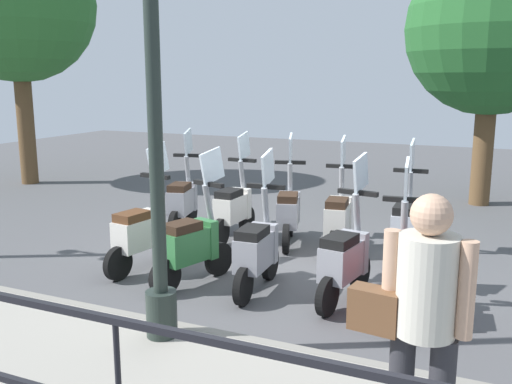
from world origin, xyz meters
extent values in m
plane|color=#4C4C4F|center=(0.00, 0.00, 0.00)|extent=(28.00, 28.00, 0.00)
cube|color=gray|center=(-2.15, 0.00, 0.07)|extent=(0.10, 20.00, 0.15)
cube|color=black|center=(-4.20, 0.00, 1.20)|extent=(0.04, 16.00, 0.04)
cube|color=black|center=(-4.20, 0.00, 0.73)|extent=(0.04, 16.00, 0.04)
cylinder|color=#232D28|center=(-2.40, 0.22, 0.35)|extent=(0.26, 0.26, 0.40)
cylinder|color=#232D28|center=(-2.40, 0.22, 2.33)|extent=(0.12, 0.12, 4.35)
cylinder|color=beige|center=(-3.25, -2.02, 1.25)|extent=(0.36, 0.36, 0.55)
sphere|color=tan|center=(-3.25, -2.02, 1.63)|extent=(0.22, 0.22, 0.22)
cylinder|color=tan|center=(-3.28, -2.22, 1.26)|extent=(0.09, 0.09, 0.52)
cylinder|color=tan|center=(-3.23, -1.83, 1.26)|extent=(0.09, 0.09, 0.52)
cube|color=brown|center=(-3.27, -1.76, 1.07)|extent=(0.18, 0.30, 0.24)
cylinder|color=brown|center=(3.12, 7.29, 1.30)|extent=(0.36, 0.36, 2.61)
sphere|color=#2D6B2D|center=(3.12, 7.29, 3.84)|extent=(3.29, 3.29, 3.29)
cylinder|color=brown|center=(4.89, -1.95, 1.01)|extent=(0.36, 0.36, 2.02)
sphere|color=#235B28|center=(4.89, -1.95, 3.14)|extent=(3.01, 3.01, 3.01)
cylinder|color=black|center=(-0.43, -1.45, 0.20)|extent=(0.41, 0.13, 0.40)
cylinder|color=black|center=(-1.26, -1.55, 0.20)|extent=(0.41, 0.13, 0.40)
cube|color=#B21E1E|center=(-0.93, -1.51, 0.48)|extent=(0.63, 0.35, 0.36)
cube|color=#B21E1E|center=(-0.64, -1.48, 0.50)|extent=(0.15, 0.31, 0.44)
cube|color=#4C2D19|center=(-1.00, -1.52, 0.71)|extent=(0.43, 0.30, 0.10)
cylinder|color=gray|center=(-0.58, -1.47, 0.85)|extent=(0.19, 0.09, 0.55)
cube|color=black|center=(-0.58, -1.47, 1.13)|extent=(0.11, 0.44, 0.05)
cube|color=silver|center=(-0.52, -1.46, 1.33)|extent=(0.39, 0.07, 0.42)
cylinder|color=black|center=(-0.28, -0.97, 0.20)|extent=(0.41, 0.14, 0.40)
cylinder|color=black|center=(-1.10, -0.85, 0.20)|extent=(0.41, 0.14, 0.40)
cube|color=gray|center=(-0.77, -0.90, 0.48)|extent=(0.64, 0.37, 0.36)
cube|color=gray|center=(-0.49, -0.94, 0.50)|extent=(0.16, 0.31, 0.44)
cube|color=black|center=(-0.84, -0.89, 0.71)|extent=(0.44, 0.32, 0.10)
cylinder|color=gray|center=(-0.43, -0.95, 0.85)|extent=(0.19, 0.10, 0.55)
cube|color=black|center=(-0.43, -0.95, 1.13)|extent=(0.13, 0.44, 0.05)
cube|color=silver|center=(-0.37, -0.96, 1.33)|extent=(0.39, 0.09, 0.42)
cylinder|color=black|center=(-0.36, 0.07, 0.20)|extent=(0.40, 0.10, 0.40)
cylinder|color=black|center=(-1.19, 0.03, 0.20)|extent=(0.40, 0.10, 0.40)
cube|color=gray|center=(-0.86, 0.05, 0.48)|extent=(0.61, 0.31, 0.36)
cube|color=gray|center=(-0.57, 0.06, 0.50)|extent=(0.14, 0.31, 0.44)
cube|color=black|center=(-0.93, 0.04, 0.71)|extent=(0.41, 0.28, 0.10)
cylinder|color=gray|center=(-0.51, 0.07, 0.85)|extent=(0.19, 0.08, 0.55)
cube|color=black|center=(-0.51, 0.07, 1.13)|extent=(0.08, 0.44, 0.05)
cube|color=silver|center=(-0.45, 0.07, 1.33)|extent=(0.39, 0.05, 0.42)
cylinder|color=black|center=(-0.48, 0.68, 0.20)|extent=(0.41, 0.19, 0.40)
cylinder|color=black|center=(-1.28, 0.92, 0.20)|extent=(0.41, 0.19, 0.40)
cube|color=#2D6B38|center=(-0.96, 0.82, 0.48)|extent=(0.66, 0.44, 0.36)
cube|color=#2D6B38|center=(-0.69, 0.74, 0.50)|extent=(0.20, 0.32, 0.44)
cube|color=black|center=(-1.03, 0.84, 0.71)|extent=(0.46, 0.36, 0.10)
cylinder|color=gray|center=(-0.63, 0.72, 0.85)|extent=(0.20, 0.12, 0.55)
cube|color=black|center=(-0.63, 0.72, 1.13)|extent=(0.18, 0.44, 0.05)
cube|color=silver|center=(-0.57, 0.71, 1.33)|extent=(0.38, 0.14, 0.42)
cylinder|color=black|center=(-0.29, 1.55, 0.20)|extent=(0.41, 0.14, 0.40)
cylinder|color=black|center=(-1.11, 1.67, 0.20)|extent=(0.41, 0.14, 0.40)
cube|color=beige|center=(-0.79, 1.62, 0.48)|extent=(0.63, 0.36, 0.36)
cube|color=beige|center=(-0.50, 1.58, 0.50)|extent=(0.16, 0.31, 0.44)
cube|color=#4C2D19|center=(-0.86, 1.63, 0.71)|extent=(0.43, 0.32, 0.10)
cylinder|color=gray|center=(-0.44, 1.57, 0.85)|extent=(0.19, 0.10, 0.55)
cube|color=black|center=(-0.44, 1.57, 1.13)|extent=(0.12, 0.44, 0.05)
cube|color=silver|center=(-0.38, 1.56, 1.33)|extent=(0.39, 0.09, 0.42)
cylinder|color=black|center=(1.39, -1.23, 0.20)|extent=(0.40, 0.10, 0.40)
cylinder|color=black|center=(0.56, -1.26, 0.20)|extent=(0.40, 0.10, 0.40)
cube|color=#B7BCC6|center=(0.89, -1.25, 0.48)|extent=(0.61, 0.31, 0.36)
cube|color=#B7BCC6|center=(1.18, -1.23, 0.50)|extent=(0.13, 0.31, 0.44)
cube|color=black|center=(0.82, -1.25, 0.71)|extent=(0.41, 0.28, 0.10)
cylinder|color=gray|center=(1.24, -1.23, 0.85)|extent=(0.19, 0.08, 0.55)
cube|color=black|center=(1.24, -1.23, 1.13)|extent=(0.08, 0.44, 0.05)
cube|color=silver|center=(1.30, -1.23, 1.33)|extent=(0.39, 0.05, 0.42)
cylinder|color=black|center=(1.40, -0.30, 0.20)|extent=(0.41, 0.14, 0.40)
cylinder|color=black|center=(0.58, -0.41, 0.20)|extent=(0.41, 0.14, 0.40)
cube|color=beige|center=(0.91, -0.37, 0.48)|extent=(0.63, 0.36, 0.36)
cube|color=beige|center=(1.19, -0.33, 0.50)|extent=(0.16, 0.31, 0.44)
cube|color=black|center=(0.84, -0.38, 0.71)|extent=(0.43, 0.31, 0.10)
cylinder|color=gray|center=(1.25, -0.32, 0.85)|extent=(0.19, 0.10, 0.55)
cube|color=black|center=(1.25, -0.32, 1.13)|extent=(0.12, 0.44, 0.05)
cube|color=silver|center=(1.31, -0.31, 1.33)|extent=(0.39, 0.08, 0.42)
cylinder|color=black|center=(1.44, 0.50, 0.20)|extent=(0.41, 0.19, 0.40)
cylinder|color=black|center=(0.65, 0.26, 0.20)|extent=(0.41, 0.19, 0.40)
cube|color=gray|center=(0.96, 0.35, 0.48)|extent=(0.66, 0.44, 0.36)
cube|color=gray|center=(1.24, 0.44, 0.50)|extent=(0.20, 0.32, 0.44)
cube|color=black|center=(0.90, 0.33, 0.71)|extent=(0.46, 0.36, 0.10)
cylinder|color=gray|center=(1.30, 0.45, 0.85)|extent=(0.20, 0.12, 0.55)
cube|color=black|center=(1.30, 0.45, 1.13)|extent=(0.18, 0.44, 0.05)
cube|color=silver|center=(1.35, 0.47, 1.33)|extent=(0.38, 0.14, 0.42)
cylinder|color=black|center=(1.37, 1.17, 0.20)|extent=(0.40, 0.09, 0.40)
cylinder|color=black|center=(0.54, 1.19, 0.20)|extent=(0.40, 0.09, 0.40)
cube|color=beige|center=(0.87, 1.18, 0.48)|extent=(0.61, 0.29, 0.36)
cube|color=beige|center=(1.16, 1.18, 0.50)|extent=(0.13, 0.30, 0.44)
cube|color=black|center=(0.80, 1.19, 0.71)|extent=(0.41, 0.27, 0.10)
cylinder|color=gray|center=(1.22, 1.18, 0.85)|extent=(0.18, 0.07, 0.55)
cube|color=black|center=(1.22, 1.18, 1.13)|extent=(0.07, 0.44, 0.05)
cube|color=silver|center=(1.28, 1.18, 1.33)|extent=(0.39, 0.04, 0.42)
cylinder|color=black|center=(1.48, 2.20, 0.20)|extent=(0.41, 0.17, 0.40)
cylinder|color=black|center=(0.68, 2.02, 0.20)|extent=(0.41, 0.17, 0.40)
cube|color=gray|center=(1.00, 2.09, 0.48)|extent=(0.65, 0.41, 0.36)
cube|color=gray|center=(1.28, 2.16, 0.50)|extent=(0.18, 0.32, 0.44)
cube|color=black|center=(0.93, 2.08, 0.71)|extent=(0.45, 0.34, 0.10)
cylinder|color=gray|center=(1.34, 2.17, 0.85)|extent=(0.19, 0.11, 0.55)
cube|color=black|center=(1.34, 2.17, 1.13)|extent=(0.16, 0.44, 0.05)
cube|color=silver|center=(1.40, 2.18, 1.33)|extent=(0.38, 0.12, 0.42)
camera|label=1|loc=(-6.22, -2.35, 2.33)|focal=40.00mm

